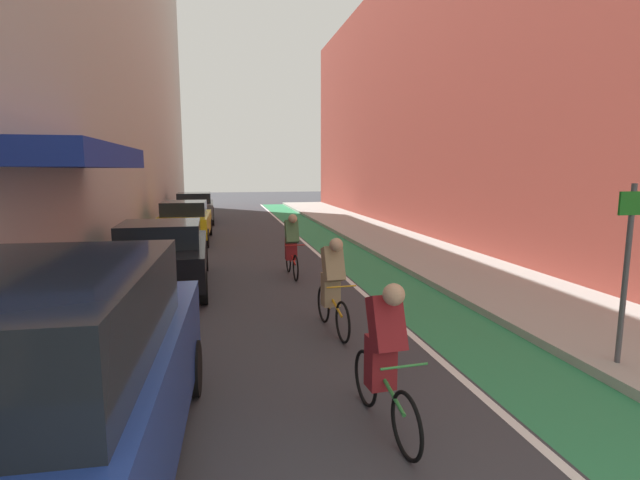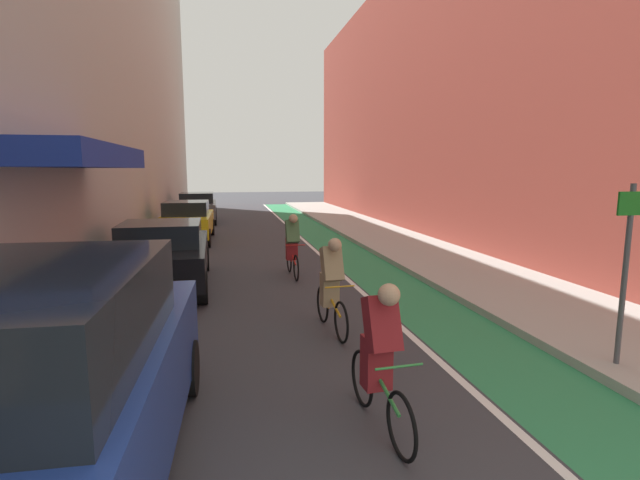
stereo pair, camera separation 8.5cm
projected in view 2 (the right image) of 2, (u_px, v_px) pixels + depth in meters
ground_plane at (260, 251)px, 15.62m from camera, size 83.95×83.95×0.00m
bike_lane_paint at (327, 240)px, 18.09m from camera, size 1.60×38.16×0.00m
lane_divider_stripe at (304, 241)px, 17.92m from camera, size 0.12×38.16×0.00m
sidewalk_right at (385, 236)px, 18.54m from camera, size 3.06×38.16×0.14m
building_facade_right at (433, 96)px, 20.15m from camera, size 2.40×34.16×11.65m
parked_suv_blue at (43, 387)px, 3.64m from camera, size 2.10×4.58×1.98m
parked_sedan_black at (163, 254)px, 10.66m from camera, size 2.07×4.37×1.53m
parked_sedan_yellow_cab at (187, 221)px, 17.55m from camera, size 1.88×4.29×1.53m
parked_sedan_gray at (197, 207)px, 24.02m from camera, size 1.96×4.48×1.53m
cyclist_lead at (380, 355)px, 4.80m from camera, size 0.48×1.69×1.60m
cyclist_mid at (331, 284)px, 7.74m from camera, size 0.48×1.71×1.61m
cyclist_trailing at (292, 243)px, 11.80m from camera, size 0.48×1.70×1.61m
street_sign_post at (627, 258)px, 6.01m from camera, size 0.44×0.07×2.37m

